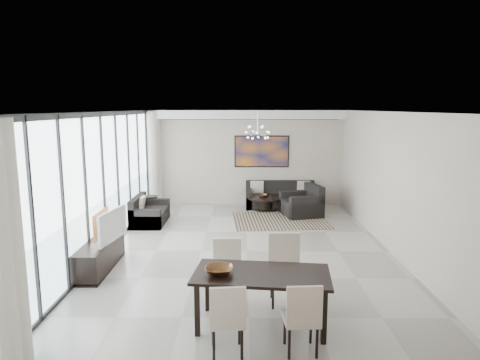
{
  "coord_description": "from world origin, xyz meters",
  "views": [
    {
      "loc": [
        -0.1,
        -8.6,
        2.99
      ],
      "look_at": [
        -0.15,
        1.59,
        1.25
      ],
      "focal_mm": 32.0,
      "sensor_mm": 36.0,
      "label": 1
    }
  ],
  "objects_px": {
    "coffee_table": "(266,202)",
    "tv_console": "(99,255)",
    "television": "(107,225)",
    "sofa_main": "(281,199)",
    "dining_table": "(262,279)"
  },
  "relations": [
    {
      "from": "coffee_table",
      "to": "dining_table",
      "type": "relative_size",
      "value": 0.57
    },
    {
      "from": "tv_console",
      "to": "sofa_main",
      "type": "bearing_deg",
      "value": 53.01
    },
    {
      "from": "tv_console",
      "to": "television",
      "type": "distance_m",
      "value": 0.59
    },
    {
      "from": "sofa_main",
      "to": "tv_console",
      "type": "bearing_deg",
      "value": -126.99
    },
    {
      "from": "sofa_main",
      "to": "television",
      "type": "relative_size",
      "value": 2.06
    },
    {
      "from": "coffee_table",
      "to": "television",
      "type": "relative_size",
      "value": 1.08
    },
    {
      "from": "tv_console",
      "to": "television",
      "type": "bearing_deg",
      "value": 22.02
    },
    {
      "from": "coffee_table",
      "to": "tv_console",
      "type": "xyz_separation_m",
      "value": [
        -3.35,
        -4.75,
        0.05
      ]
    },
    {
      "from": "sofa_main",
      "to": "tv_console",
      "type": "relative_size",
      "value": 1.24
    },
    {
      "from": "tv_console",
      "to": "dining_table",
      "type": "xyz_separation_m",
      "value": [
        2.93,
        -2.09,
        0.42
      ]
    },
    {
      "from": "television",
      "to": "coffee_table",
      "type": "bearing_deg",
      "value": -24.14
    },
    {
      "from": "coffee_table",
      "to": "tv_console",
      "type": "bearing_deg",
      "value": -125.21
    },
    {
      "from": "sofa_main",
      "to": "tv_console",
      "type": "distance_m",
      "value": 6.36
    },
    {
      "from": "tv_console",
      "to": "dining_table",
      "type": "distance_m",
      "value": 3.62
    },
    {
      "from": "coffee_table",
      "to": "television",
      "type": "distance_m",
      "value": 5.7
    }
  ]
}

